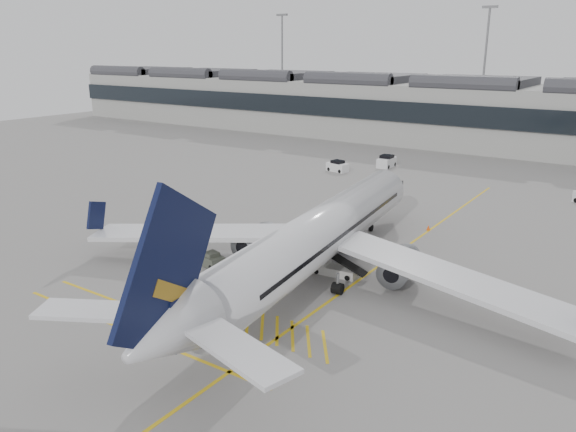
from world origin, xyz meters
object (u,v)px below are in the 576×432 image
Objects in this scene: belt_loader at (334,268)px; ramp_agent_b at (289,251)px; baggage_cart_a at (349,242)px; pushback_tug at (212,260)px; ramp_agent_a at (306,245)px; airliner_main at (316,238)px.

belt_loader is 4.52m from ramp_agent_b.
baggage_cart_a reaches higher than pushback_tug.
ramp_agent_b is at bearing -127.23° from baggage_cart_a.
belt_loader is at bearing 162.67° from ramp_agent_b.
baggage_cart_a is 12.30m from pushback_tug.
ramp_agent_a is at bearing 143.89° from belt_loader.
airliner_main is 4.71m from ramp_agent_b.
belt_loader is 5.47m from baggage_cart_a.
airliner_main reaches higher than belt_loader.
belt_loader is 2.38× the size of ramp_agent_b.
baggage_cart_a is 5.87m from ramp_agent_b.
belt_loader reaches higher than pushback_tug.
belt_loader is at bearing -61.36° from ramp_agent_a.
pushback_tug is (-4.80, -7.04, -0.25)m from ramp_agent_a.
ramp_agent_a is at bearing 70.38° from pushback_tug.
ramp_agent_b reaches higher than pushback_tug.
belt_loader is 10.23m from pushback_tug.
ramp_agent_b is at bearing 57.66° from pushback_tug.
pushback_tug is (-7.76, -9.53, -0.34)m from baggage_cart_a.
baggage_cart_a is 0.90× the size of ramp_agent_b.
baggage_cart_a is 1.07× the size of ramp_agent_a.
ramp_agent_a is (-2.96, -2.49, -0.09)m from baggage_cart_a.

